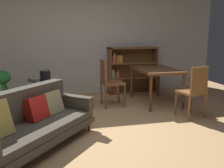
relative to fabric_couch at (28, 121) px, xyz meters
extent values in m
plane|color=tan|center=(1.16, 0.24, -0.36)|extent=(8.16, 8.16, 0.00)
cube|color=silver|center=(1.16, 2.94, 0.99)|extent=(6.80, 0.10, 2.70)
cylinder|color=brown|center=(0.85, 0.39, -0.29)|extent=(0.04, 0.04, 0.13)
cylinder|color=brown|center=(0.38, 0.79, -0.29)|extent=(0.04, 0.04, 0.13)
cube|color=#474238|center=(0.07, -0.05, -0.18)|extent=(1.75, 1.88, 0.10)
cube|color=#474238|center=(0.07, -0.05, -0.08)|extent=(1.68, 1.81, 0.10)
cube|color=#474238|center=(-0.14, 0.12, 0.18)|extent=(1.27, 1.47, 0.43)
cube|color=#474238|center=(0.62, 0.59, 0.07)|extent=(0.63, 0.56, 0.20)
cube|color=red|center=(0.10, 0.16, 0.11)|extent=(0.38, 0.39, 0.35)
cube|color=tan|center=(0.31, 0.41, 0.12)|extent=(0.38, 0.39, 0.35)
cube|color=#56351E|center=(0.19, 1.99, -0.08)|extent=(0.42, 0.04, 0.56)
cube|color=#56351E|center=(0.19, 0.98, -0.08)|extent=(0.42, 0.04, 0.56)
cube|color=#56351E|center=(0.19, 1.49, -0.12)|extent=(0.42, 1.01, 0.04)
cube|color=#56351E|center=(0.19, 1.49, 0.18)|extent=(0.42, 1.05, 0.04)
cube|color=#56351E|center=(0.19, 1.49, -0.34)|extent=(0.42, 1.01, 0.04)
cube|color=#333338|center=(0.21, 1.59, 0.21)|extent=(0.24, 0.32, 0.02)
cube|color=black|center=(-0.01, 1.58, 0.24)|extent=(0.23, 0.31, 0.06)
cylinder|color=black|center=(0.21, 1.24, 0.34)|extent=(0.18, 0.18, 0.29)
cylinder|color=slate|center=(0.21, 1.24, 0.40)|extent=(0.10, 0.10, 0.01)
cylinder|color=#333338|center=(-0.60, 1.67, -0.26)|extent=(0.35, 0.35, 0.19)
cylinder|color=#287A33|center=(-0.47, 1.68, 0.05)|extent=(0.31, 0.06, 0.46)
cylinder|color=#287A33|center=(-0.54, 1.76, 0.04)|extent=(0.16, 0.22, 0.44)
cylinder|color=#287A33|center=(-0.55, 1.56, 0.12)|extent=(0.15, 0.28, 0.61)
ellipsoid|color=#287A33|center=(-0.60, 1.67, 0.32)|extent=(0.36, 0.36, 0.25)
cylinder|color=brown|center=(2.14, 2.23, -0.01)|extent=(0.06, 0.06, 0.70)
cylinder|color=brown|center=(2.14, 1.06, -0.01)|extent=(0.06, 0.06, 0.70)
cylinder|color=brown|center=(2.83, 2.23, -0.01)|extent=(0.06, 0.06, 0.70)
cylinder|color=brown|center=(2.83, 1.06, -0.01)|extent=(0.06, 0.06, 0.70)
cube|color=brown|center=(2.49, 1.65, 0.37)|extent=(0.79, 1.27, 0.05)
cylinder|color=brown|center=(1.72, 1.84, -0.12)|extent=(0.04, 0.04, 0.47)
cylinder|color=brown|center=(1.73, 1.43, -0.12)|extent=(0.04, 0.04, 0.47)
cylinder|color=brown|center=(1.33, 1.83, -0.12)|extent=(0.04, 0.04, 0.47)
cylinder|color=brown|center=(1.34, 1.42, -0.12)|extent=(0.04, 0.04, 0.47)
cube|color=brown|center=(1.53, 1.63, 0.13)|extent=(0.44, 0.46, 0.04)
cube|color=brown|center=(1.34, 1.62, 0.38)|extent=(0.05, 0.40, 0.46)
cylinder|color=brown|center=(2.50, 0.75, -0.14)|extent=(0.04, 0.04, 0.43)
cylinder|color=brown|center=(2.87, 0.84, -0.14)|extent=(0.04, 0.04, 0.43)
cylinder|color=brown|center=(2.58, 0.41, -0.14)|extent=(0.04, 0.04, 0.43)
cylinder|color=brown|center=(2.95, 0.50, -0.14)|extent=(0.04, 0.04, 0.43)
cube|color=brown|center=(2.73, 0.62, 0.09)|extent=(0.49, 0.47, 0.04)
cube|color=brown|center=(2.77, 0.46, 0.34)|extent=(0.37, 0.12, 0.45)
cube|color=brown|center=(1.72, 2.71, 0.22)|extent=(0.04, 0.33, 1.15)
cube|color=brown|center=(2.92, 2.71, 0.22)|extent=(0.04, 0.33, 1.15)
cube|color=brown|center=(2.32, 2.71, 0.78)|extent=(1.24, 0.33, 0.04)
cube|color=brown|center=(2.32, 2.71, -0.34)|extent=(1.24, 0.33, 0.04)
cube|color=brown|center=(2.32, 2.86, 0.22)|extent=(1.20, 0.04, 1.15)
cube|color=brown|center=(2.32, 2.71, 0.03)|extent=(1.20, 0.32, 0.04)
cube|color=brown|center=(2.32, 2.71, 0.40)|extent=(1.20, 0.32, 0.04)
cube|color=red|center=(1.77, 2.70, -0.22)|extent=(0.04, 0.28, 0.20)
cube|color=#337F47|center=(1.81, 2.68, -0.23)|extent=(0.03, 0.22, 0.19)
cube|color=red|center=(1.85, 2.70, -0.22)|extent=(0.03, 0.28, 0.21)
cube|color=gold|center=(1.90, 2.68, -0.23)|extent=(0.05, 0.22, 0.17)
cube|color=gold|center=(1.79, 2.68, 0.15)|extent=(0.06, 0.22, 0.20)
cube|color=#2D5199|center=(1.85, 2.70, 0.12)|extent=(0.06, 0.27, 0.14)
cube|color=orange|center=(1.90, 2.69, 0.15)|extent=(0.03, 0.26, 0.19)
cube|color=red|center=(1.95, 2.69, 0.12)|extent=(0.04, 0.26, 0.14)
cube|color=#993884|center=(1.77, 2.68, 0.51)|extent=(0.04, 0.22, 0.18)
cube|color=gold|center=(1.82, 2.70, 0.54)|extent=(0.03, 0.28, 0.24)
cube|color=red|center=(1.86, 2.69, 0.51)|extent=(0.03, 0.25, 0.19)
cube|color=orange|center=(1.90, 2.70, 0.51)|extent=(0.06, 0.28, 0.18)
cube|color=gold|center=(1.97, 2.69, 0.51)|extent=(0.07, 0.27, 0.18)
cube|color=red|center=(2.04, 2.70, 0.50)|extent=(0.04, 0.27, 0.15)
camera|label=1|loc=(0.33, -3.23, 1.11)|focal=39.85mm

